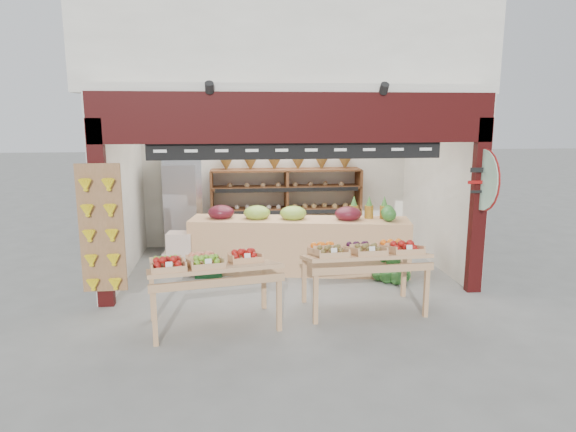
# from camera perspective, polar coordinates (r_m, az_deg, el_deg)

# --- Properties ---
(ground) EXTENTS (60.00, 60.00, 0.00)m
(ground) POSITION_cam_1_polar(r_m,az_deg,el_deg) (8.76, 0.10, -6.69)
(ground) COLOR slate
(ground) RESTS_ON ground
(shop_structure) EXTENTS (6.36, 5.12, 5.40)m
(shop_structure) POSITION_cam_1_polar(r_m,az_deg,el_deg) (10.01, -0.98, 18.28)
(shop_structure) COLOR white
(shop_structure) RESTS_ON ground
(banana_board) EXTENTS (0.60, 0.15, 1.80)m
(banana_board) POSITION_cam_1_polar(r_m,az_deg,el_deg) (7.50, -20.05, -1.63)
(banana_board) COLOR #966944
(banana_board) RESTS_ON ground
(gift_sign) EXTENTS (0.04, 0.93, 0.92)m
(gift_sign) POSITION_cam_1_polar(r_m,az_deg,el_deg) (8.08, 20.89, 3.77)
(gift_sign) COLOR #A3CDB1
(gift_sign) RESTS_ON ground
(back_shelving) EXTENTS (3.04, 0.50, 1.88)m
(back_shelving) POSITION_cam_1_polar(r_m,az_deg,el_deg) (10.39, -0.19, 2.94)
(back_shelving) COLOR brown
(back_shelving) RESTS_ON ground
(refrigerator) EXTENTS (0.84, 0.84, 1.87)m
(refrigerator) POSITION_cam_1_polar(r_m,az_deg,el_deg) (10.31, -11.73, 1.19)
(refrigerator) COLOR silver
(refrigerator) RESTS_ON ground
(cardboard_stack) EXTENTS (1.05, 0.76, 0.73)m
(cardboard_stack) POSITION_cam_1_polar(r_m,az_deg,el_deg) (8.97, -10.51, -4.66)
(cardboard_stack) COLOR beige
(cardboard_stack) RESTS_ON ground
(mid_counter) EXTENTS (3.81, 1.37, 1.16)m
(mid_counter) POSITION_cam_1_polar(r_m,az_deg,el_deg) (8.87, 1.13, -3.03)
(mid_counter) COLOR tan
(mid_counter) RESTS_ON ground
(display_table_left) EXTENTS (1.78, 1.19, 1.04)m
(display_table_left) POSITION_cam_1_polar(r_m,az_deg,el_deg) (6.63, -9.32, -5.46)
(display_table_left) COLOR tan
(display_table_left) RESTS_ON ground
(display_table_right) EXTENTS (1.68, 0.99, 1.04)m
(display_table_right) POSITION_cam_1_polar(r_m,az_deg,el_deg) (7.17, 8.43, -4.07)
(display_table_right) COLOR tan
(display_table_right) RESTS_ON ground
(watermelon_pile) EXTENTS (0.65, 0.63, 0.48)m
(watermelon_pile) POSITION_cam_1_polar(r_m,az_deg,el_deg) (8.66, 11.43, -5.91)
(watermelon_pile) COLOR #1A4C19
(watermelon_pile) RESTS_ON ground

